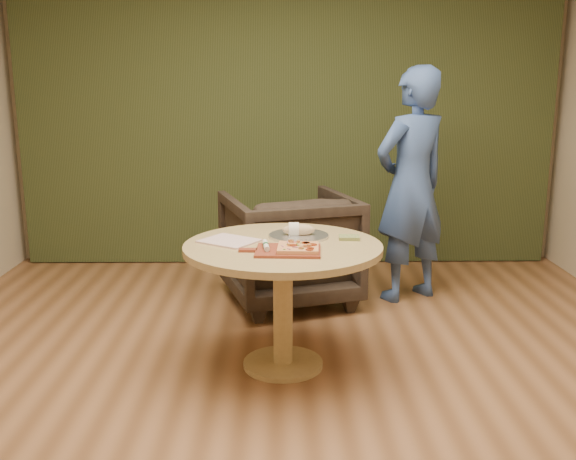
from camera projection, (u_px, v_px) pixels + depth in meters
The scene contains 12 objects.
room_shell at pixel (294, 138), 2.95m from camera, with size 5.04×6.04×2.84m.
curtain at pixel (287, 111), 5.77m from camera, with size 4.80×0.14×2.78m, color #2A3417.
pedestal_table at pixel (283, 268), 3.69m from camera, with size 1.14×1.14×0.75m.
pizza_paddle at pixel (286, 251), 3.48m from camera, with size 0.45×0.30×0.01m.
flatbread_pizza at pixel (298, 248), 3.47m from camera, with size 0.23×0.23×0.04m.
cutlery_roll at pixel (266, 245), 3.50m from camera, with size 0.05×0.20×0.03m.
newspaper at pixel (229, 241), 3.70m from camera, with size 0.30×0.25×0.01m, color white.
serving_tray at pixel (299, 236), 3.82m from camera, with size 0.36×0.36×0.02m.
bread_roll at pixel (297, 230), 3.81m from camera, with size 0.19×0.09×0.09m.
green_packet at pixel (349, 238), 3.77m from camera, with size 0.12×0.10×0.02m, color #57642D.
armchair at pixel (289, 242), 4.86m from camera, with size 0.91×0.85×0.93m, color black.
person_standing at pixel (411, 186), 4.85m from camera, with size 0.65×0.43×1.77m, color #3A5793.
Camera 1 is at (-0.06, -2.97, 1.65)m, focal length 40.00 mm.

